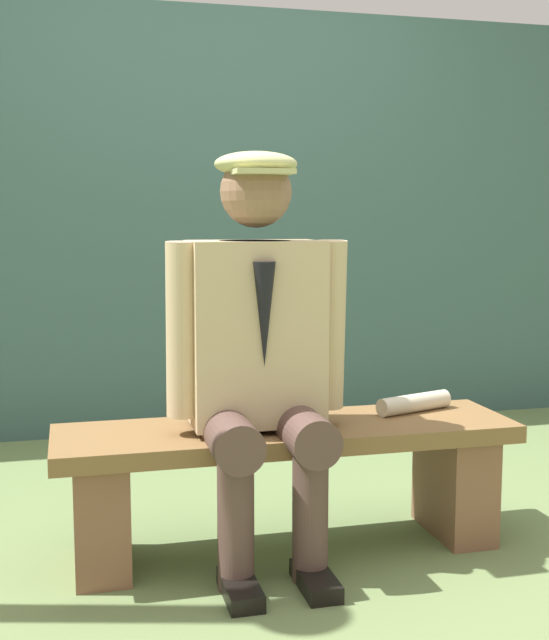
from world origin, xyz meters
TOP-DOWN VIEW (x-y plane):
  - ground_plane at (0.00, 0.00)m, footprint 30.00×30.00m
  - bench at (0.00, 0.00)m, footprint 1.51×0.41m
  - seated_man at (0.11, 0.05)m, footprint 0.59×0.55m
  - rolled_magazine at (-0.48, -0.07)m, footprint 0.30×0.15m
  - stadium_wall at (0.00, -1.74)m, footprint 12.00×0.24m

SIDE VIEW (x-z plane):
  - ground_plane at x=0.00m, z-range 0.00..0.00m
  - bench at x=0.00m, z-range 0.07..0.50m
  - rolled_magazine at x=-0.48m, z-range 0.43..0.49m
  - seated_man at x=0.11m, z-range 0.06..1.37m
  - stadium_wall at x=0.00m, z-range 0.00..2.16m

